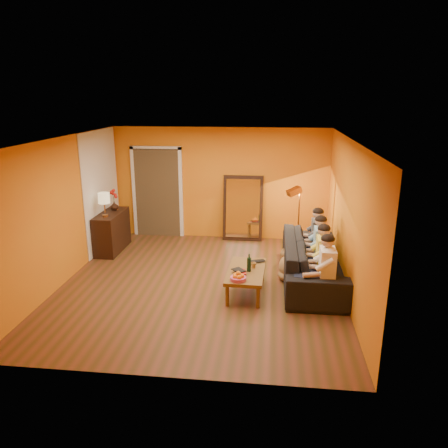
# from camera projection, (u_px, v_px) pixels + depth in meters

# --- Properties ---
(room_shell) EXTENTS (5.00, 5.50, 2.60)m
(room_shell) POSITION_uv_depth(u_px,v_px,m) (204.00, 210.00, 7.92)
(room_shell) COLOR brown
(room_shell) RESTS_ON ground
(white_accent) EXTENTS (0.02, 1.90, 2.58)m
(white_accent) POSITION_uv_depth(u_px,v_px,m) (101.00, 190.00, 9.51)
(white_accent) COLOR white
(white_accent) RESTS_ON wall_left
(doorway_recess) EXTENTS (1.06, 0.30, 2.10)m
(doorway_recess) POSITION_uv_depth(u_px,v_px,m) (159.00, 192.00, 10.50)
(doorway_recess) COLOR #3F2D19
(doorway_recess) RESTS_ON floor
(door_jamb_left) EXTENTS (0.08, 0.06, 2.20)m
(door_jamb_left) POSITION_uv_depth(u_px,v_px,m) (134.00, 192.00, 10.45)
(door_jamb_left) COLOR white
(door_jamb_left) RESTS_ON wall_back
(door_jamb_right) EXTENTS (0.08, 0.06, 2.20)m
(door_jamb_right) POSITION_uv_depth(u_px,v_px,m) (181.00, 194.00, 10.32)
(door_jamb_right) COLOR white
(door_jamb_right) RESTS_ON wall_back
(door_header) EXTENTS (1.22, 0.06, 0.08)m
(door_header) POSITION_uv_depth(u_px,v_px,m) (155.00, 148.00, 10.08)
(door_header) COLOR white
(door_header) RESTS_ON wall_back
(mirror_frame) EXTENTS (0.92, 0.27, 1.51)m
(mirror_frame) POSITION_uv_depth(u_px,v_px,m) (243.00, 208.00, 10.17)
(mirror_frame) COLOR black
(mirror_frame) RESTS_ON floor
(mirror_glass) EXTENTS (0.78, 0.21, 1.35)m
(mirror_glass) POSITION_uv_depth(u_px,v_px,m) (243.00, 209.00, 10.13)
(mirror_glass) COLOR white
(mirror_glass) RESTS_ON mirror_frame
(sideboard) EXTENTS (0.44, 1.18, 0.85)m
(sideboard) POSITION_uv_depth(u_px,v_px,m) (112.00, 232.00, 9.54)
(sideboard) COLOR black
(sideboard) RESTS_ON floor
(table_lamp) EXTENTS (0.24, 0.24, 0.51)m
(table_lamp) POSITION_uv_depth(u_px,v_px,m) (104.00, 205.00, 9.06)
(table_lamp) COLOR beige
(table_lamp) RESTS_ON sideboard
(sofa) EXTENTS (2.68, 1.05, 0.78)m
(sofa) POSITION_uv_depth(u_px,v_px,m) (313.00, 260.00, 7.99)
(sofa) COLOR black
(sofa) RESTS_ON floor
(coffee_table) EXTENTS (0.66, 1.24, 0.42)m
(coffee_table) POSITION_uv_depth(u_px,v_px,m) (246.00, 281.00, 7.55)
(coffee_table) COLOR brown
(coffee_table) RESTS_ON floor
(floor_lamp) EXTENTS (0.37, 0.34, 1.44)m
(floor_lamp) POSITION_uv_depth(u_px,v_px,m) (298.00, 222.00, 9.21)
(floor_lamp) COLOR #B97436
(floor_lamp) RESTS_ON floor
(dog) EXTENTS (0.43, 0.56, 0.59)m
(dog) POSITION_uv_depth(u_px,v_px,m) (287.00, 265.00, 8.05)
(dog) COLOR #9E6F47
(dog) RESTS_ON floor
(person_far_left) EXTENTS (0.70, 0.44, 1.22)m
(person_far_left) POSITION_uv_depth(u_px,v_px,m) (327.00, 271.00, 6.96)
(person_far_left) COLOR white
(person_far_left) RESTS_ON sofa
(person_mid_left) EXTENTS (0.70, 0.44, 1.22)m
(person_mid_left) POSITION_uv_depth(u_px,v_px,m) (323.00, 258.00, 7.48)
(person_mid_left) COLOR #E5D34C
(person_mid_left) RESTS_ON sofa
(person_mid_right) EXTENTS (0.70, 0.44, 1.22)m
(person_mid_right) POSITION_uv_depth(u_px,v_px,m) (320.00, 248.00, 8.00)
(person_mid_right) COLOR #7FA8C5
(person_mid_right) RESTS_ON sofa
(person_far_right) EXTENTS (0.70, 0.44, 1.22)m
(person_far_right) POSITION_uv_depth(u_px,v_px,m) (317.00, 238.00, 8.53)
(person_far_right) COLOR #35363B
(person_far_right) RESTS_ON sofa
(fruit_bowl) EXTENTS (0.26, 0.26, 0.16)m
(fruit_bowl) POSITION_uv_depth(u_px,v_px,m) (238.00, 276.00, 7.04)
(fruit_bowl) COLOR #C54575
(fruit_bowl) RESTS_ON coffee_table
(wine_bottle) EXTENTS (0.07, 0.07, 0.31)m
(wine_bottle) POSITION_uv_depth(u_px,v_px,m) (249.00, 263.00, 7.39)
(wine_bottle) COLOR black
(wine_bottle) RESTS_ON coffee_table
(tumbler) EXTENTS (0.10, 0.10, 0.09)m
(tumbler) POSITION_uv_depth(u_px,v_px,m) (254.00, 265.00, 7.57)
(tumbler) COLOR #B27F3F
(tumbler) RESTS_ON coffee_table
(laptop) EXTENTS (0.35, 0.29, 0.02)m
(laptop) POSITION_uv_depth(u_px,v_px,m) (257.00, 262.00, 7.80)
(laptop) COLOR black
(laptop) RESTS_ON coffee_table
(book_lower) EXTENTS (0.22, 0.28, 0.02)m
(book_lower) POSITION_uv_depth(u_px,v_px,m) (235.00, 273.00, 7.31)
(book_lower) COLOR black
(book_lower) RESTS_ON coffee_table
(book_mid) EXTENTS (0.21, 0.27, 0.02)m
(book_mid) POSITION_uv_depth(u_px,v_px,m) (235.00, 272.00, 7.31)
(book_mid) COLOR red
(book_mid) RESTS_ON book_lower
(book_upper) EXTENTS (0.27, 0.27, 0.02)m
(book_upper) POSITION_uv_depth(u_px,v_px,m) (235.00, 271.00, 7.29)
(book_upper) COLOR black
(book_upper) RESTS_ON book_mid
(vase) EXTENTS (0.18, 0.18, 0.19)m
(vase) POSITION_uv_depth(u_px,v_px,m) (114.00, 206.00, 9.63)
(vase) COLOR black
(vase) RESTS_ON sideboard
(flowers) EXTENTS (0.17, 0.17, 0.48)m
(flowers) POSITION_uv_depth(u_px,v_px,m) (113.00, 194.00, 9.56)
(flowers) COLOR red
(flowers) RESTS_ON vase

